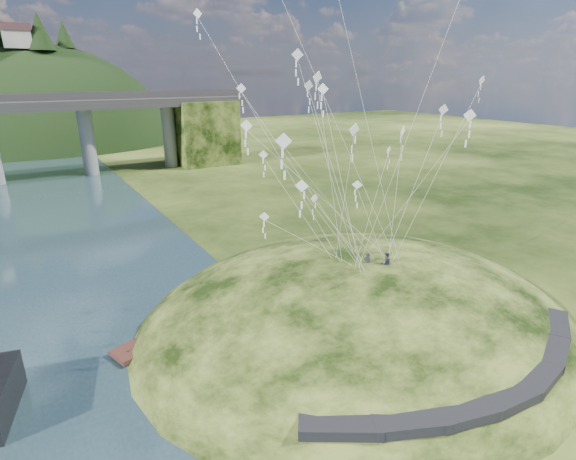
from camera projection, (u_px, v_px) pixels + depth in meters
ground at (283, 365)px, 29.88m from camera, size 320.00×320.00×0.00m
grass_hill at (357, 336)px, 35.91m from camera, size 36.00×32.00×13.00m
footpath at (488, 382)px, 24.99m from camera, size 22.29×5.84×0.83m
wooden_dock at (193, 321)px, 34.33m from camera, size 12.75×5.69×0.91m
kite_flyers at (382, 253)px, 33.14m from camera, size 1.95×1.61×1.78m
kite_swarm at (335, 103)px, 29.55m from camera, size 19.26×16.39×19.14m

